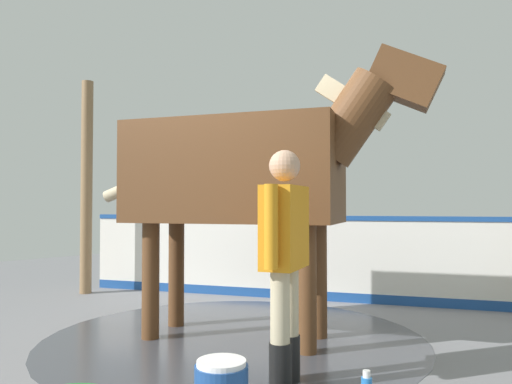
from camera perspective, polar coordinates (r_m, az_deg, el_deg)
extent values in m
cube|color=gray|center=(4.69, -6.23, -16.85)|extent=(16.00, 16.00, 0.02)
cylinder|color=#42444C|center=(4.71, -2.49, -16.64)|extent=(3.50, 3.50, 0.00)
cube|color=white|center=(6.53, 3.81, -7.83)|extent=(2.44, 5.33, 1.04)
cube|color=#1E4C99|center=(6.50, 3.80, -3.02)|extent=(2.46, 5.34, 0.06)
cube|color=#1E4C99|center=(6.60, 3.81, -11.78)|extent=(2.44, 5.33, 0.12)
cylinder|color=olive|center=(7.28, -19.18, 0.60)|extent=(0.16, 0.16, 2.99)
cube|color=brown|center=(4.56, -2.47, 2.30)|extent=(1.64, 2.15, 0.93)
cylinder|color=brown|center=(4.65, 7.30, -10.12)|extent=(0.16, 0.16, 1.07)
cylinder|color=brown|center=(4.16, 5.97, -11.15)|extent=(0.16, 0.16, 1.07)
cylinder|color=brown|center=(5.13, -9.29, -9.32)|extent=(0.16, 0.16, 1.07)
cylinder|color=brown|center=(4.68, -12.20, -10.04)|extent=(0.16, 0.16, 1.07)
cylinder|color=brown|center=(4.36, 11.19, 8.44)|extent=(0.70, 0.88, 0.86)
cube|color=#C6B793|center=(4.39, 11.17, 10.24)|extent=(0.32, 0.62, 0.53)
cube|color=brown|center=(4.40, 16.94, 12.50)|extent=(0.52, 0.71, 0.56)
cylinder|color=#C6B793|center=(5.03, -13.95, 0.84)|extent=(0.40, 0.69, 0.35)
cylinder|color=black|center=(3.41, 2.84, -19.77)|extent=(0.15, 0.15, 0.32)
cylinder|color=#C6B793|center=(3.31, 2.83, -13.21)|extent=(0.13, 0.13, 0.48)
cylinder|color=black|center=(3.60, 3.93, -18.78)|extent=(0.15, 0.15, 0.32)
cylinder|color=#C6B793|center=(3.51, 3.92, -12.56)|extent=(0.13, 0.13, 0.48)
cube|color=orange|center=(3.35, 3.37, -4.10)|extent=(0.51, 0.37, 0.56)
cylinder|color=orange|center=(3.08, 1.78, -4.05)|extent=(0.09, 0.09, 0.54)
cylinder|color=orange|center=(3.61, 4.73, -3.69)|extent=(0.09, 0.09, 0.54)
sphere|color=tan|center=(3.35, 3.36, 3.08)|extent=(0.22, 0.22, 0.22)
cylinder|color=white|center=(2.98, -4.07, -19.28)|extent=(0.29, 0.29, 0.03)
cylinder|color=#D8CC4C|center=(3.39, -5.80, -21.34)|extent=(0.07, 0.07, 0.16)
cylinder|color=black|center=(3.35, -5.80, -19.78)|extent=(0.05, 0.05, 0.03)
cylinder|color=white|center=(3.19, 12.79, -20.01)|extent=(0.05, 0.05, 0.04)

